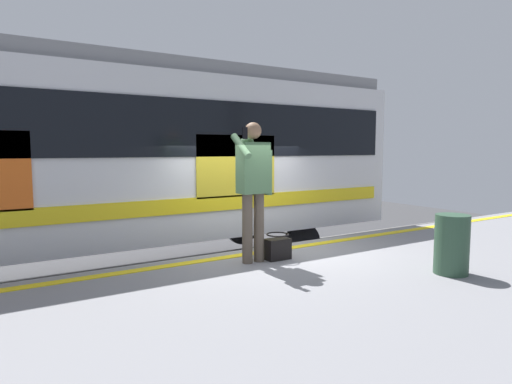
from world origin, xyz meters
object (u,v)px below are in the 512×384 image
object	(u,v)px
train_carriage	(98,152)
handbag	(278,248)
passenger	(253,180)
trash_bin	(452,244)

from	to	relation	value
train_carriage	handbag	bearing A→B (deg)	119.72
passenger	trash_bin	world-z (taller)	passenger
passenger	trash_bin	xyz separation A→B (m)	(-1.76, 1.75, -0.74)
passenger	handbag	bearing A→B (deg)	170.63
trash_bin	handbag	bearing A→B (deg)	-50.50
train_carriage	passenger	bearing A→B (deg)	114.64
train_carriage	trash_bin	world-z (taller)	train_carriage
handbag	trash_bin	bearing A→B (deg)	129.50
train_carriage	handbag	size ratio (longest dim) A/B	30.28
train_carriage	trash_bin	bearing A→B (deg)	123.55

